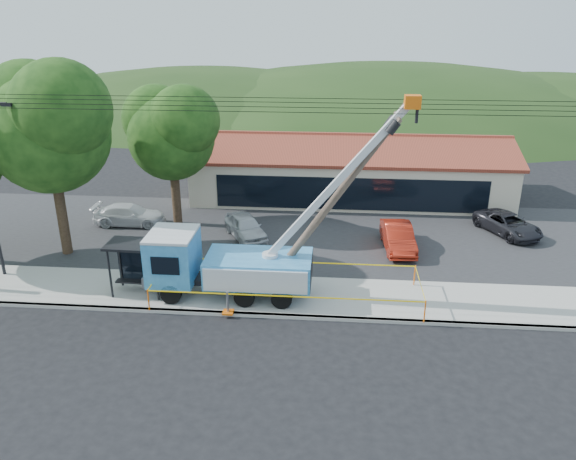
% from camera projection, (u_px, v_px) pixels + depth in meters
% --- Properties ---
extents(ground, '(120.00, 120.00, 0.00)m').
position_uv_depth(ground, '(260.00, 343.00, 23.39)').
color(ground, black).
rests_on(ground, ground).
extents(curb, '(60.00, 0.25, 0.15)m').
position_uv_depth(curb, '(266.00, 315.00, 25.30)').
color(curb, '#AAA89F').
rests_on(curb, ground).
extents(sidewalk, '(60.00, 4.00, 0.15)m').
position_uv_depth(sidewalk, '(271.00, 295.00, 27.06)').
color(sidewalk, '#AAA89F').
rests_on(sidewalk, ground).
extents(parking_lot, '(60.00, 12.00, 0.10)m').
position_uv_depth(parking_lot, '(285.00, 234.00, 34.47)').
color(parking_lot, '#28282B').
rests_on(parking_lot, ground).
extents(strip_mall, '(22.50, 8.53, 4.67)m').
position_uv_depth(strip_mall, '(350.00, 171.00, 40.86)').
color(strip_mall, beige).
rests_on(strip_mall, ground).
extents(tree_west_near, '(7.56, 6.72, 10.80)m').
position_uv_depth(tree_west_near, '(47.00, 121.00, 28.95)').
color(tree_west_near, '#332316').
rests_on(tree_west_near, ground).
extents(tree_lot, '(6.30, 5.60, 8.94)m').
position_uv_depth(tree_lot, '(171.00, 129.00, 33.67)').
color(tree_lot, '#332316').
rests_on(tree_lot, ground).
extents(hill_west, '(78.40, 56.00, 28.00)m').
position_uv_depth(hill_west, '(203.00, 110.00, 75.47)').
color(hill_west, '#1E3814').
rests_on(hill_west, ground).
extents(hill_center, '(89.60, 64.00, 32.00)m').
position_uv_depth(hill_center, '(391.00, 113.00, 73.48)').
color(hill_center, '#1E3814').
rests_on(hill_center, ground).
extents(hill_east, '(72.80, 52.00, 26.00)m').
position_uv_depth(hill_east, '(548.00, 116.00, 71.90)').
color(hill_east, '#1E3814').
rests_on(hill_east, ground).
extents(utility_truck, '(12.10, 4.14, 9.54)m').
position_uv_depth(utility_truck, '(226.00, 262.00, 26.43)').
color(utility_truck, black).
rests_on(utility_truck, ground).
extents(leaning_pole, '(6.67, 1.98, 9.48)m').
position_uv_depth(leaning_pole, '(339.00, 194.00, 25.03)').
color(leaning_pole, brown).
rests_on(leaning_pole, ground).
extents(bus_shelter, '(2.72, 1.72, 2.58)m').
position_uv_depth(bus_shelter, '(138.00, 255.00, 26.65)').
color(bus_shelter, black).
rests_on(bus_shelter, ground).
extents(caution_tape, '(12.39, 3.65, 1.06)m').
position_uv_depth(caution_tape, '(287.00, 282.00, 26.46)').
color(caution_tape, orange).
rests_on(caution_tape, ground).
extents(car_silver, '(3.42, 4.43, 1.41)m').
position_uv_depth(car_silver, '(246.00, 239.00, 33.76)').
color(car_silver, '#B7BBBF').
rests_on(car_silver, ground).
extents(car_red, '(1.83, 4.49, 1.45)m').
position_uv_depth(car_red, '(397.00, 250.00, 32.23)').
color(car_red, '#A52010').
rests_on(car_red, ground).
extents(car_white, '(4.55, 1.93, 1.31)m').
position_uv_depth(car_white, '(131.00, 226.00, 35.82)').
color(car_white, silver).
rests_on(car_white, ground).
extents(car_dark, '(3.89, 5.01, 1.26)m').
position_uv_depth(car_dark, '(506.00, 235.00, 34.38)').
color(car_dark, black).
rests_on(car_dark, ground).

